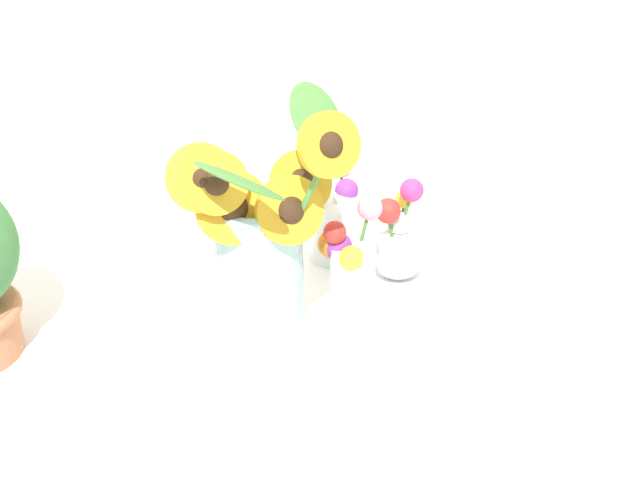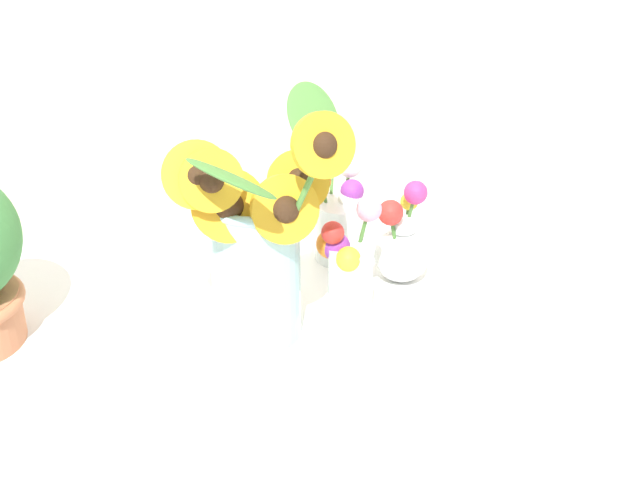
# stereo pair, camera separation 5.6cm
# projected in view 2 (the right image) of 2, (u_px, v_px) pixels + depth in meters

# --- Properties ---
(ground_plane) EXTENTS (6.00, 6.00, 0.00)m
(ground_plane) POSITION_uv_depth(u_px,v_px,m) (305.00, 336.00, 1.18)
(ground_plane) COLOR silver
(serving_tray) EXTENTS (0.50, 0.50, 0.02)m
(serving_tray) POSITION_uv_depth(u_px,v_px,m) (320.00, 311.00, 1.21)
(serving_tray) COLOR white
(serving_tray) RESTS_ON ground_plane
(mason_jar_sunflowers) EXTENTS (0.23, 0.18, 0.33)m
(mason_jar_sunflowers) POSITION_uv_depth(u_px,v_px,m) (257.00, 245.00, 1.08)
(mason_jar_sunflowers) COLOR #9ED1D6
(mason_jar_sunflowers) RESTS_ON serving_tray
(vase_small_center) EXTENTS (0.08, 0.08, 0.17)m
(vase_small_center) POSITION_uv_depth(u_px,v_px,m) (348.00, 271.00, 1.13)
(vase_small_center) COLOR white
(vase_small_center) RESTS_ON serving_tray
(vase_bulb_right) EXTENTS (0.08, 0.09, 0.15)m
(vase_bulb_right) POSITION_uv_depth(u_px,v_px,m) (402.00, 245.00, 1.24)
(vase_bulb_right) COLOR white
(vase_bulb_right) RESTS_ON serving_tray
(vase_small_back) EXTENTS (0.08, 0.10, 0.15)m
(vase_small_back) POSITION_uv_depth(u_px,v_px,m) (342.00, 217.00, 1.29)
(vase_small_back) COLOR white
(vase_small_back) RESTS_ON serving_tray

